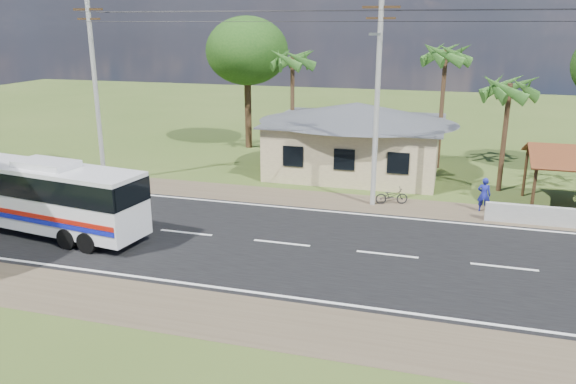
{
  "coord_description": "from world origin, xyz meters",
  "views": [
    {
      "loc": [
        6.45,
        -21.48,
        9.07
      ],
      "look_at": [
        -0.01,
        1.0,
        2.02
      ],
      "focal_mm": 35.0,
      "sensor_mm": 36.0,
      "label": 1
    }
  ],
  "objects_px": {
    "coach_bus": "(35,191)",
    "small_car": "(80,186)",
    "person": "(484,195)",
    "motorcycle": "(392,196)"
  },
  "relations": [
    {
      "from": "coach_bus",
      "to": "small_car",
      "type": "height_order",
      "value": "coach_bus"
    },
    {
      "from": "coach_bus",
      "to": "small_car",
      "type": "bearing_deg",
      "value": 112.18
    },
    {
      "from": "motorcycle",
      "to": "coach_bus",
      "type": "bearing_deg",
      "value": 102.09
    },
    {
      "from": "small_car",
      "to": "person",
      "type": "bearing_deg",
      "value": 12.21
    },
    {
      "from": "motorcycle",
      "to": "small_car",
      "type": "height_order",
      "value": "small_car"
    },
    {
      "from": "coach_bus",
      "to": "person",
      "type": "xyz_separation_m",
      "value": [
        19.45,
        8.54,
        -1.06
      ]
    },
    {
      "from": "coach_bus",
      "to": "person",
      "type": "height_order",
      "value": "coach_bus"
    },
    {
      "from": "coach_bus",
      "to": "motorcycle",
      "type": "height_order",
      "value": "coach_bus"
    },
    {
      "from": "motorcycle",
      "to": "small_car",
      "type": "relative_size",
      "value": 0.4
    },
    {
      "from": "person",
      "to": "small_car",
      "type": "bearing_deg",
      "value": 17.64
    }
  ]
}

